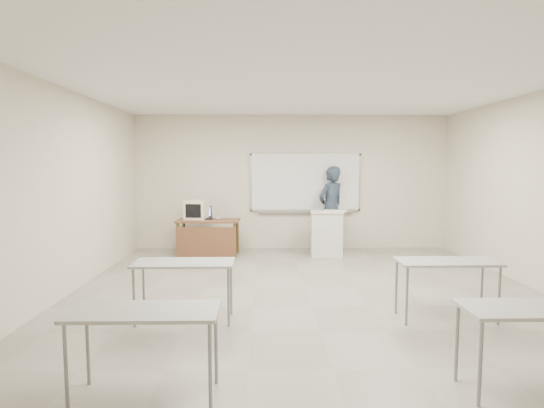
{
  "coord_description": "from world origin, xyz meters",
  "views": [
    {
      "loc": [
        -0.63,
        -5.54,
        1.89
      ],
      "look_at": [
        -0.49,
        2.2,
        1.18
      ],
      "focal_mm": 28.0,
      "sensor_mm": 36.0,
      "label": 1
    }
  ],
  "objects_px": {
    "whiteboard": "(305,183)",
    "mouse": "(218,218)",
    "presenter": "(331,208)",
    "instructor_desk": "(208,231)",
    "laptop": "(205,216)",
    "podium": "(326,233)",
    "keyboard": "(335,211)",
    "crt_monitor": "(197,210)"
  },
  "relations": [
    {
      "from": "whiteboard",
      "to": "mouse",
      "type": "distance_m",
      "value": 2.12
    },
    {
      "from": "mouse",
      "to": "presenter",
      "type": "height_order",
      "value": "presenter"
    },
    {
      "from": "mouse",
      "to": "instructor_desk",
      "type": "bearing_deg",
      "value": -116.87
    },
    {
      "from": "laptop",
      "to": "mouse",
      "type": "relative_size",
      "value": 3.25
    },
    {
      "from": "whiteboard",
      "to": "podium",
      "type": "bearing_deg",
      "value": -64.05
    },
    {
      "from": "keyboard",
      "to": "presenter",
      "type": "distance_m",
      "value": 0.74
    },
    {
      "from": "whiteboard",
      "to": "crt_monitor",
      "type": "bearing_deg",
      "value": -167.0
    },
    {
      "from": "whiteboard",
      "to": "podium",
      "type": "height_order",
      "value": "whiteboard"
    },
    {
      "from": "whiteboard",
      "to": "mouse",
      "type": "relative_size",
      "value": 22.99
    },
    {
      "from": "podium",
      "to": "keyboard",
      "type": "relative_size",
      "value": 1.89
    },
    {
      "from": "whiteboard",
      "to": "instructor_desk",
      "type": "relative_size",
      "value": 1.93
    },
    {
      "from": "podium",
      "to": "instructor_desk",
      "type": "bearing_deg",
      "value": -176.51
    },
    {
      "from": "whiteboard",
      "to": "crt_monitor",
      "type": "relative_size",
      "value": 5.1
    },
    {
      "from": "mouse",
      "to": "presenter",
      "type": "bearing_deg",
      "value": 35.35
    },
    {
      "from": "instructor_desk",
      "to": "crt_monitor",
      "type": "height_order",
      "value": "crt_monitor"
    },
    {
      "from": "laptop",
      "to": "keyboard",
      "type": "distance_m",
      "value": 2.75
    },
    {
      "from": "crt_monitor",
      "to": "whiteboard",
      "type": "bearing_deg",
      "value": 23.15
    },
    {
      "from": "instructor_desk",
      "to": "podium",
      "type": "bearing_deg",
      "value": 2.84
    },
    {
      "from": "laptop",
      "to": "podium",
      "type": "bearing_deg",
      "value": -17.77
    },
    {
      "from": "podium",
      "to": "keyboard",
      "type": "height_order",
      "value": "keyboard"
    },
    {
      "from": "whiteboard",
      "to": "laptop",
      "type": "height_order",
      "value": "whiteboard"
    },
    {
      "from": "instructor_desk",
      "to": "crt_monitor",
      "type": "relative_size",
      "value": 2.65
    },
    {
      "from": "whiteboard",
      "to": "mouse",
      "type": "bearing_deg",
      "value": -161.98
    },
    {
      "from": "instructor_desk",
      "to": "keyboard",
      "type": "xyz_separation_m",
      "value": [
        2.62,
        -0.11,
        0.43
      ]
    },
    {
      "from": "podium",
      "to": "laptop",
      "type": "relative_size",
      "value": 2.68
    },
    {
      "from": "mouse",
      "to": "keyboard",
      "type": "relative_size",
      "value": 0.22
    },
    {
      "from": "whiteboard",
      "to": "crt_monitor",
      "type": "distance_m",
      "value": 2.47
    },
    {
      "from": "instructor_desk",
      "to": "laptop",
      "type": "bearing_deg",
      "value": 113.19
    },
    {
      "from": "instructor_desk",
      "to": "podium",
      "type": "relative_size",
      "value": 1.37
    },
    {
      "from": "podium",
      "to": "crt_monitor",
      "type": "distance_m",
      "value": 2.77
    },
    {
      "from": "instructor_desk",
      "to": "keyboard",
      "type": "distance_m",
      "value": 2.66
    },
    {
      "from": "instructor_desk",
      "to": "mouse",
      "type": "distance_m",
      "value": 0.36
    },
    {
      "from": "instructor_desk",
      "to": "keyboard",
      "type": "height_order",
      "value": "keyboard"
    },
    {
      "from": "whiteboard",
      "to": "keyboard",
      "type": "xyz_separation_m",
      "value": [
        0.52,
        -0.89,
        -0.53
      ]
    },
    {
      "from": "podium",
      "to": "keyboard",
      "type": "distance_m",
      "value": 0.52
    },
    {
      "from": "laptop",
      "to": "keyboard",
      "type": "height_order",
      "value": "laptop"
    },
    {
      "from": "presenter",
      "to": "mouse",
      "type": "bearing_deg",
      "value": -24.45
    },
    {
      "from": "podium",
      "to": "keyboard",
      "type": "xyz_separation_m",
      "value": [
        0.14,
        -0.12,
        0.48
      ]
    },
    {
      "from": "laptop",
      "to": "keyboard",
      "type": "bearing_deg",
      "value": -19.97
    },
    {
      "from": "whiteboard",
      "to": "podium",
      "type": "relative_size",
      "value": 2.64
    },
    {
      "from": "podium",
      "to": "presenter",
      "type": "bearing_deg",
      "value": 76.4
    },
    {
      "from": "podium",
      "to": "crt_monitor",
      "type": "height_order",
      "value": "crt_monitor"
    }
  ]
}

